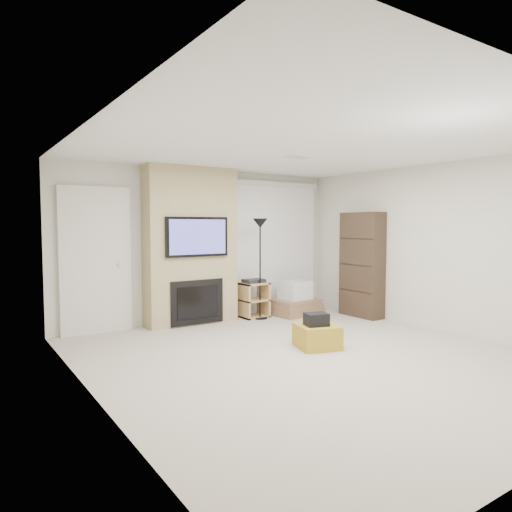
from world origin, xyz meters
TOP-DOWN VIEW (x-y plane):
  - floor at (0.00, 0.00)m, footprint 5.00×5.50m
  - ceiling at (0.00, 0.00)m, footprint 5.00×5.50m
  - wall_back at (0.00, 2.75)m, footprint 5.00×0.00m
  - wall_left at (-2.50, 0.00)m, footprint 0.00×5.50m
  - wall_right at (2.50, 0.00)m, footprint 0.00×5.50m
  - hvac_vent at (0.40, 0.80)m, footprint 0.35×0.18m
  - ottoman at (0.34, 0.29)m, footprint 0.62×0.62m
  - black_bag at (0.30, 0.26)m, footprint 0.33×0.29m
  - fireplace_wall at (-0.35, 2.54)m, footprint 1.50×0.47m
  - entry_door at (-1.80, 2.71)m, footprint 1.02×0.11m
  - vertical_blinds at (1.40, 2.70)m, footprint 1.98×0.10m
  - floor_lamp at (0.77, 2.22)m, footprint 0.25×0.25m
  - av_stand at (0.74, 2.38)m, footprint 0.45×0.38m
  - box_stack at (1.51, 2.20)m, footprint 0.95×0.75m
  - bookshelf at (2.34, 1.41)m, footprint 0.30×0.80m

SIDE VIEW (x-z plane):
  - floor at x=0.00m, z-range 0.00..0.00m
  - ottoman at x=0.34m, z-range 0.00..0.30m
  - box_stack at x=1.51m, z-range -0.07..0.52m
  - av_stand at x=0.74m, z-range 0.02..0.68m
  - black_bag at x=0.30m, z-range 0.30..0.46m
  - bookshelf at x=2.34m, z-range 0.00..1.80m
  - entry_door at x=-1.80m, z-range -0.02..2.12m
  - fireplace_wall at x=-0.35m, z-range -0.01..2.49m
  - wall_back at x=0.00m, z-range 0.00..2.50m
  - wall_left at x=-2.50m, z-range 0.00..2.50m
  - wall_right at x=2.50m, z-range 0.00..2.50m
  - vertical_blinds at x=1.40m, z-range 0.09..2.46m
  - floor_lamp at x=0.77m, z-range 0.49..2.18m
  - hvac_vent at x=0.40m, z-range 2.49..2.50m
  - ceiling at x=0.00m, z-range 2.50..2.50m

